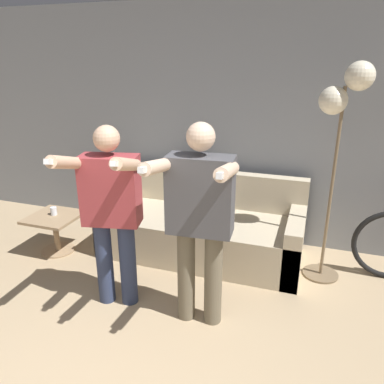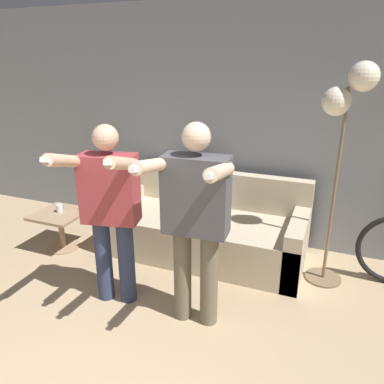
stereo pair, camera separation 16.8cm
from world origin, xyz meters
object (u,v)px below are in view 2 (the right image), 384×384
Objects in this scene: person_left at (110,205)px; person_right at (195,214)px; cat at (199,162)px; couch at (205,229)px; side_table at (60,222)px; floor_lamp at (347,111)px; cup at (59,208)px.

person_right is at bearing -12.36° from person_left.
cat is at bearing 105.32° from person_right.
couch is 1.32m from person_right.
person_right is 3.14× the size of side_table.
person_right is at bearing -132.52° from floor_lamp.
person_left is at bearing -28.81° from side_table.
cat is 1.62m from cup.
cup is (-0.01, 0.03, 0.16)m from side_table.
couch is 24.26× the size of cup.
side_table is 5.91× the size of cup.
couch is at bearing 18.14° from side_table.
person_left is 1.38m from side_table.
couch is at bearing 101.39° from person_right.
cup is at bearing 138.08° from person_left.
couch is 1.60m from side_table.
floor_lamp is (1.68, 1.02, 0.70)m from person_left.
cat is 0.95× the size of side_table.
couch is 1.31× the size of person_right.
person_left reaches higher than cat.
floor_lamp is 3.08m from side_table.
person_left is 1.34m from cup.
side_table is (-1.31, -0.84, -0.61)m from cat.
cat is (-0.21, 0.34, 0.65)m from couch.
person_right is 3.32× the size of cat.
floor_lamp reaches higher than person_right.
couch is at bearing 17.13° from cup.
person_right is (0.74, 0.00, 0.04)m from person_left.
cup is at bearing -148.36° from cat.
side_table is 0.16m from cup.
cat is at bearing 68.86° from person_left.
person_left reaches higher than cup.
side_table is (-1.09, 0.60, -0.59)m from person_left.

